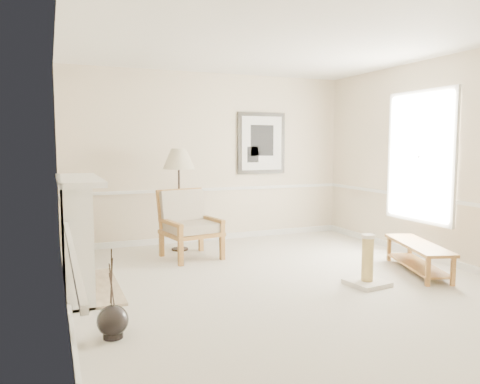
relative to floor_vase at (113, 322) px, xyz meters
name	(u,v)px	position (x,y,z in m)	size (l,w,h in m)	color
ground	(284,282)	(2.15, 0.92, -0.15)	(5.50, 5.50, 0.00)	silver
room	(292,129)	(2.29, 1.00, 1.72)	(5.04, 5.54, 2.92)	beige
fireplace	(77,236)	(-0.19, 1.52, 0.49)	(0.64, 1.64, 1.31)	white
floor_vase	(113,322)	(0.00, 0.00, 0.00)	(0.27, 0.27, 0.80)	black
armchair	(188,221)	(1.43, 2.64, 0.39)	(0.88, 0.93, 1.00)	#9D6932
floor_lamp	(179,162)	(1.42, 3.10, 1.26)	(0.55, 0.55, 1.61)	black
bench	(418,253)	(4.00, 0.65, 0.11)	(0.82, 1.40, 0.38)	#9D6932
scratching_post	(367,269)	(3.02, 0.43, 0.05)	(0.49, 0.49, 0.62)	white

